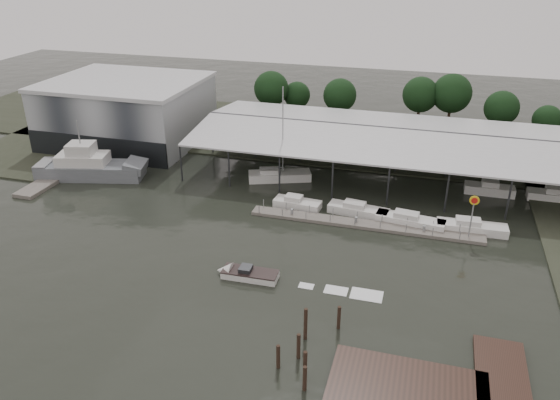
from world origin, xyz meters
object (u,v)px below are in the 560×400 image
(shell_fuel_sign, at_px, (473,209))
(grey_trawler, at_px, (91,167))
(white_sailboat, at_px, (279,176))
(speedboat_underway, at_px, (245,274))

(shell_fuel_sign, height_order, grey_trawler, grey_trawler)
(shell_fuel_sign, distance_m, white_sailboat, 28.10)
(white_sailboat, bearing_deg, grey_trawler, 173.08)
(shell_fuel_sign, relative_size, grey_trawler, 0.34)
(shell_fuel_sign, xyz_separation_m, grey_trawler, (-52.15, 4.09, -2.35))
(shell_fuel_sign, xyz_separation_m, speedboat_underway, (-22.12, -14.42, -3.53))
(shell_fuel_sign, distance_m, grey_trawler, 52.36)
(white_sailboat, relative_size, speedboat_underway, 0.79)
(white_sailboat, distance_m, speedboat_underway, 25.30)
(grey_trawler, bearing_deg, white_sailboat, 0.04)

